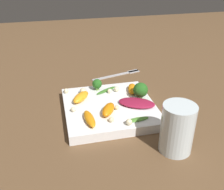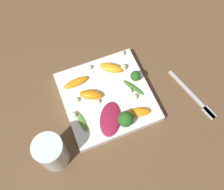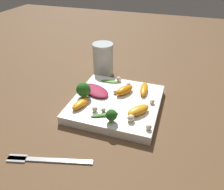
# 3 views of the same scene
# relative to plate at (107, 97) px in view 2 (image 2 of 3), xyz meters

# --- Properties ---
(ground_plane) EXTENTS (2.40, 2.40, 0.00)m
(ground_plane) POSITION_rel_plate_xyz_m (0.00, 0.00, -0.01)
(ground_plane) COLOR brown
(plate) EXTENTS (0.25, 0.25, 0.03)m
(plate) POSITION_rel_plate_xyz_m (0.00, 0.00, 0.00)
(plate) COLOR white
(plate) RESTS_ON ground_plane
(drinking_glass) EXTENTS (0.07, 0.07, 0.12)m
(drinking_glass) POSITION_rel_plate_xyz_m (0.19, 0.11, 0.05)
(drinking_glass) COLOR silver
(drinking_glass) RESTS_ON ground_plane
(fork) EXTENTS (0.06, 0.19, 0.01)m
(fork) POSITION_rel_plate_xyz_m (-0.24, 0.10, -0.01)
(fork) COLOR #B2B2B7
(fork) RESTS_ON ground_plane
(radicchio_leaf_0) EXTENTS (0.10, 0.12, 0.01)m
(radicchio_leaf_0) POSITION_rel_plate_xyz_m (0.02, 0.07, 0.02)
(radicchio_leaf_0) COLOR maroon
(radicchio_leaf_0) RESTS_ON plate
(orange_segment_0) EXTENTS (0.07, 0.06, 0.02)m
(orange_segment_0) POSITION_rel_plate_xyz_m (0.04, -0.01, 0.02)
(orange_segment_0) COLOR orange
(orange_segment_0) RESTS_ON plate
(orange_segment_1) EXTENTS (0.07, 0.04, 0.02)m
(orange_segment_1) POSITION_rel_plate_xyz_m (-0.06, 0.09, 0.02)
(orange_segment_1) COLOR orange
(orange_segment_1) RESTS_ON plate
(orange_segment_2) EXTENTS (0.07, 0.07, 0.02)m
(orange_segment_2) POSITION_rel_plate_xyz_m (-0.04, -0.07, 0.02)
(orange_segment_2) COLOR orange
(orange_segment_2) RESTS_ON plate
(orange_segment_3) EXTENTS (0.08, 0.03, 0.02)m
(orange_segment_3) POSITION_rel_plate_xyz_m (0.07, -0.07, 0.02)
(orange_segment_3) COLOR orange
(orange_segment_3) RESTS_ON plate
(broccoli_floret_0) EXTENTS (0.03, 0.03, 0.04)m
(broccoli_floret_0) POSITION_rel_plate_xyz_m (-0.10, -0.02, 0.03)
(broccoli_floret_0) COLOR #7A9E51
(broccoli_floret_0) RESTS_ON plate
(broccoli_floret_1) EXTENTS (0.04, 0.04, 0.05)m
(broccoli_floret_1) POSITION_rel_plate_xyz_m (-0.02, 0.10, 0.04)
(broccoli_floret_1) COLOR #84AD5B
(broccoli_floret_1) RESTS_ON plate
(arugula_sprig_0) EXTENTS (0.05, 0.07, 0.01)m
(arugula_sprig_0) POSITION_rel_plate_xyz_m (-0.08, 0.01, 0.02)
(arugula_sprig_0) COLOR #3D7528
(arugula_sprig_0) RESTS_ON plate
(arugula_sprig_1) EXTENTS (0.02, 0.06, 0.00)m
(arugula_sprig_1) POSITION_rel_plate_xyz_m (0.09, 0.05, 0.01)
(arugula_sprig_1) COLOR #518E33
(arugula_sprig_1) RESTS_ON plate
(macadamia_nut_0) EXTENTS (0.01, 0.01, 0.01)m
(macadamia_nut_0) POSITION_rel_plate_xyz_m (0.09, -0.01, 0.02)
(macadamia_nut_0) COLOR beige
(macadamia_nut_0) RESTS_ON plate
(macadamia_nut_1) EXTENTS (0.01, 0.01, 0.01)m
(macadamia_nut_1) POSITION_rel_plate_xyz_m (-0.10, -0.11, 0.02)
(macadamia_nut_1) COLOR beige
(macadamia_nut_1) RESTS_ON plate
(macadamia_nut_2) EXTENTS (0.01, 0.01, 0.01)m
(macadamia_nut_2) POSITION_rel_plate_xyz_m (-0.07, 0.02, 0.02)
(macadamia_nut_2) COLOR beige
(macadamia_nut_2) RESTS_ON plate
(macadamia_nut_3) EXTENTS (0.02, 0.02, 0.02)m
(macadamia_nut_3) POSITION_rel_plate_xyz_m (0.11, 0.02, 0.02)
(macadamia_nut_3) COLOR beige
(macadamia_nut_3) RESTS_ON plate
(macadamia_nut_4) EXTENTS (0.01, 0.01, 0.01)m
(macadamia_nut_4) POSITION_rel_plate_xyz_m (0.03, 0.01, 0.02)
(macadamia_nut_4) COLOR beige
(macadamia_nut_4) RESTS_ON plate
(macadamia_nut_5) EXTENTS (0.01, 0.01, 0.01)m
(macadamia_nut_5) POSITION_rel_plate_xyz_m (0.01, -0.10, 0.02)
(macadamia_nut_5) COLOR beige
(macadamia_nut_5) RESTS_ON plate
(macadamia_nut_6) EXTENTS (0.02, 0.02, 0.02)m
(macadamia_nut_6) POSITION_rel_plate_xyz_m (-0.07, 0.04, 0.02)
(macadamia_nut_6) COLOR beige
(macadamia_nut_6) RESTS_ON plate
(macadamia_nut_7) EXTENTS (0.02, 0.02, 0.02)m
(macadamia_nut_7) POSITION_rel_plate_xyz_m (-0.08, -0.06, 0.02)
(macadamia_nut_7) COLOR beige
(macadamia_nut_7) RESTS_ON plate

